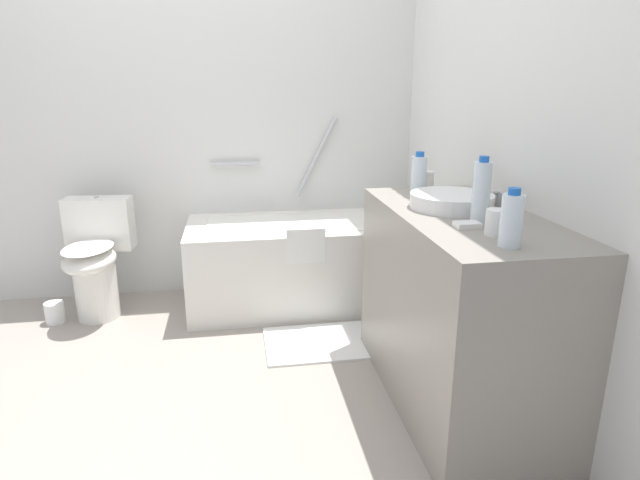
# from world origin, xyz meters

# --- Properties ---
(ground_plane) EXTENTS (4.05, 4.05, 0.00)m
(ground_plane) POSITION_xyz_m (0.00, 0.00, 0.00)
(ground_plane) COLOR #9E9389
(wall_back_tiled) EXTENTS (3.45, 0.10, 2.56)m
(wall_back_tiled) POSITION_xyz_m (0.00, 1.21, 1.28)
(wall_back_tiled) COLOR silver
(wall_back_tiled) RESTS_ON ground_plane
(wall_right_mirror) EXTENTS (0.10, 2.73, 2.56)m
(wall_right_mirror) POSITION_xyz_m (1.57, 0.00, 1.28)
(wall_right_mirror) COLOR silver
(wall_right_mirror) RESTS_ON ground_plane
(bathtub) EXTENTS (1.41, 0.68, 1.15)m
(bathtub) POSITION_xyz_m (0.73, 0.83, 0.29)
(bathtub) COLOR white
(bathtub) RESTS_ON ground_plane
(toilet) EXTENTS (0.40, 0.54, 0.71)m
(toilet) POSITION_xyz_m (-0.51, 0.83, 0.36)
(toilet) COLOR white
(toilet) RESTS_ON ground_plane
(vanity_counter) EXTENTS (0.55, 1.18, 0.85)m
(vanity_counter) POSITION_xyz_m (1.25, -0.37, 0.43)
(vanity_counter) COLOR gray
(vanity_counter) RESTS_ON ground_plane
(sink_basin) EXTENTS (0.35, 0.35, 0.06)m
(sink_basin) POSITION_xyz_m (1.23, -0.26, 0.88)
(sink_basin) COLOR white
(sink_basin) RESTS_ON vanity_counter
(sink_faucet) EXTENTS (0.12, 0.15, 0.07)m
(sink_faucet) POSITION_xyz_m (1.44, -0.26, 0.88)
(sink_faucet) COLOR #9F9FA4
(sink_faucet) RESTS_ON vanity_counter
(water_bottle_0) EXTENTS (0.07, 0.07, 0.21)m
(water_bottle_0) POSITION_xyz_m (1.18, 0.01, 0.95)
(water_bottle_0) COLOR silver
(water_bottle_0) RESTS_ON vanity_counter
(water_bottle_1) EXTENTS (0.07, 0.07, 0.19)m
(water_bottle_1) POSITION_xyz_m (1.20, -0.82, 0.94)
(water_bottle_1) COLOR silver
(water_bottle_1) RESTS_ON vanity_counter
(water_bottle_2) EXTENTS (0.07, 0.07, 0.25)m
(water_bottle_2) POSITION_xyz_m (1.25, -0.50, 0.97)
(water_bottle_2) COLOR silver
(water_bottle_2) RESTS_ON vanity_counter
(drinking_glass_0) EXTENTS (0.06, 0.06, 0.10)m
(drinking_glass_0) POSITION_xyz_m (1.25, 0.07, 0.90)
(drinking_glass_0) COLOR white
(drinking_glass_0) RESTS_ON vanity_counter
(drinking_glass_1) EXTENTS (0.08, 0.08, 0.09)m
(drinking_glass_1) POSITION_xyz_m (1.22, -0.68, 0.90)
(drinking_glass_1) COLOR white
(drinking_glass_1) RESTS_ON vanity_counter
(soap_dish) EXTENTS (0.09, 0.06, 0.02)m
(soap_dish) POSITION_xyz_m (1.17, -0.57, 0.86)
(soap_dish) COLOR white
(soap_dish) RESTS_ON vanity_counter
(bath_mat) EXTENTS (0.66, 0.44, 0.01)m
(bath_mat) POSITION_xyz_m (0.78, 0.23, 0.01)
(bath_mat) COLOR white
(bath_mat) RESTS_ON ground_plane
(toilet_paper_roll) EXTENTS (0.11, 0.11, 0.13)m
(toilet_paper_roll) POSITION_xyz_m (-0.76, 0.75, 0.06)
(toilet_paper_roll) COLOR white
(toilet_paper_roll) RESTS_ON ground_plane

